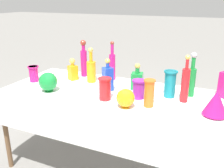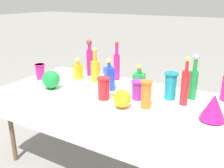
{
  "view_description": "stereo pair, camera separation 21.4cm",
  "coord_description": "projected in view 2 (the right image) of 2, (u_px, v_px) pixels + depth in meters",
  "views": [
    {
      "loc": [
        0.83,
        -1.84,
        1.57
      ],
      "look_at": [
        0.0,
        0.0,
        0.86
      ],
      "focal_mm": 40.0,
      "sensor_mm": 36.0,
      "label": 1
    },
    {
      "loc": [
        1.02,
        -1.75,
        1.57
      ],
      "look_at": [
        0.0,
        0.0,
        0.86
      ],
      "focal_mm": 40.0,
      "sensor_mm": 36.0,
      "label": 2
    }
  ],
  "objects": [
    {
      "name": "tall_bottle_1",
      "position": [
        117.0,
        65.0,
        2.53
      ],
      "size": [
        0.06,
        0.06,
        0.4
      ],
      "color": "#C61972",
      "rests_on": "display_table"
    },
    {
      "name": "ground_plane",
      "position": [
        112.0,
        167.0,
        2.43
      ],
      "size": [
        40.0,
        40.0,
        0.0
      ],
      "primitive_type": "plane",
      "color": "gray"
    },
    {
      "name": "square_decanter_3",
      "position": [
        78.0,
        69.0,
        2.58
      ],
      "size": [
        0.1,
        0.1,
        0.23
      ],
      "color": "orange",
      "rests_on": "display_table"
    },
    {
      "name": "slender_vase_4",
      "position": [
        171.0,
        85.0,
        2.05
      ],
      "size": [
        0.11,
        0.11,
        0.23
      ],
      "color": "teal",
      "rests_on": "display_table"
    },
    {
      "name": "price_tag_left",
      "position": [
        155.0,
        132.0,
        1.54
      ],
      "size": [
        0.06,
        0.02,
        0.05
      ],
      "primitive_type": "cube",
      "rotation": [
        -0.21,
        0.0,
        -0.11
      ],
      "color": "white",
      "rests_on": "display_table"
    },
    {
      "name": "slender_vase_2",
      "position": [
        40.0,
        71.0,
        2.57
      ],
      "size": [
        0.11,
        0.11,
        0.16
      ],
      "color": "#C61972",
      "rests_on": "display_table"
    },
    {
      "name": "slender_vase_1",
      "position": [
        138.0,
        89.0,
        2.06
      ],
      "size": [
        0.12,
        0.12,
        0.16
      ],
      "color": "purple",
      "rests_on": "display_table"
    },
    {
      "name": "tall_bottle_0",
      "position": [
        185.0,
        86.0,
        1.93
      ],
      "size": [
        0.06,
        0.06,
        0.39
      ],
      "color": "red",
      "rests_on": "display_table"
    },
    {
      "name": "square_decanter_0",
      "position": [
        139.0,
        80.0,
        2.27
      ],
      "size": [
        0.12,
        0.12,
        0.24
      ],
      "color": "#198C38",
      "rests_on": "display_table"
    },
    {
      "name": "round_bowl_1",
      "position": [
        122.0,
        99.0,
        1.89
      ],
      "size": [
        0.14,
        0.14,
        0.15
      ],
      "color": "orange",
      "rests_on": "display_table"
    },
    {
      "name": "tall_bottle_4",
      "position": [
        90.0,
        59.0,
        2.66
      ],
      "size": [
        0.07,
        0.07,
        0.39
      ],
      "color": "#C61972",
      "rests_on": "display_table"
    },
    {
      "name": "slender_vase_3",
      "position": [
        104.0,
        88.0,
        2.05
      ],
      "size": [
        0.11,
        0.11,
        0.19
      ],
      "color": "red",
      "rests_on": "display_table"
    },
    {
      "name": "fluted_vase_0",
      "position": [
        213.0,
        107.0,
        1.69
      ],
      "size": [
        0.18,
        0.18,
        0.19
      ],
      "color": "#C61972",
      "rests_on": "display_table"
    },
    {
      "name": "tall_bottle_2",
      "position": [
        194.0,
        81.0,
        2.04
      ],
      "size": [
        0.07,
        0.07,
        0.38
      ],
      "color": "#198C38",
      "rests_on": "display_table"
    },
    {
      "name": "round_bowl_0",
      "position": [
        51.0,
        80.0,
        2.29
      ],
      "size": [
        0.17,
        0.17,
        0.17
      ],
      "color": "#198C38",
      "rests_on": "display_table"
    },
    {
      "name": "tall_bottle_3",
      "position": [
        95.0,
        69.0,
        2.49
      ],
      "size": [
        0.09,
        0.09,
        0.35
      ],
      "color": "orange",
      "rests_on": "display_table"
    },
    {
      "name": "square_decanter_2",
      "position": [
        109.0,
        78.0,
        2.25
      ],
      "size": [
        0.11,
        0.11,
        0.3
      ],
      "color": "blue",
      "rests_on": "display_table"
    },
    {
      "name": "display_table",
      "position": [
        110.0,
        101.0,
        2.17
      ],
      "size": [
        2.02,
        0.98,
        0.76
      ],
      "color": "white",
      "rests_on": "ground"
    },
    {
      "name": "slender_vase_0",
      "position": [
        146.0,
        94.0,
        1.89
      ],
      "size": [
        0.09,
        0.09,
        0.22
      ],
      "color": "orange",
      "rests_on": "display_table"
    },
    {
      "name": "cardboard_box_behind_left",
      "position": [
        179.0,
        119.0,
        3.05
      ],
      "size": [
        0.51,
        0.46,
        0.38
      ],
      "color": "tan",
      "rests_on": "ground"
    }
  ]
}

